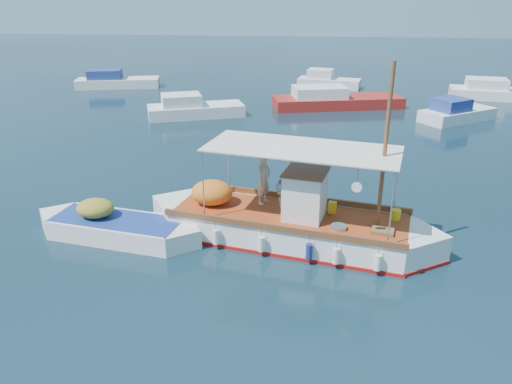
# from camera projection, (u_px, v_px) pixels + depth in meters

# --- Properties ---
(ground) EXTENTS (160.00, 160.00, 0.00)m
(ground) POSITION_uv_depth(u_px,v_px,m) (295.00, 233.00, 18.46)
(ground) COLOR black
(ground) RESTS_ON ground
(fishing_caique) EXTENTS (10.64, 4.63, 6.65)m
(fishing_caique) POSITION_uv_depth(u_px,v_px,m) (287.00, 224.00, 17.79)
(fishing_caique) COLOR white
(fishing_caique) RESTS_ON ground
(dinghy) EXTENTS (6.44, 2.67, 1.60)m
(dinghy) POSITION_uv_depth(u_px,v_px,m) (116.00, 229.00, 18.02)
(dinghy) COLOR white
(dinghy) RESTS_ON ground
(bg_boat_nw) EXTENTS (7.02, 4.50, 1.80)m
(bg_boat_nw) POSITION_uv_depth(u_px,v_px,m) (193.00, 110.00, 34.87)
(bg_boat_nw) COLOR silver
(bg_boat_nw) RESTS_ON ground
(bg_boat_n) EXTENTS (10.00, 4.94, 1.80)m
(bg_boat_n) POSITION_uv_depth(u_px,v_px,m) (334.00, 101.00, 37.53)
(bg_boat_n) COLOR maroon
(bg_boat_n) RESTS_ON ground
(bg_boat_ne) EXTENTS (5.60, 4.83, 1.80)m
(bg_boat_ne) POSITION_uv_depth(u_px,v_px,m) (456.00, 114.00, 33.68)
(bg_boat_ne) COLOR silver
(bg_boat_ne) RESTS_ON ground
(bg_boat_e) EXTENTS (8.02, 3.81, 1.80)m
(bg_boat_e) POSITION_uv_depth(u_px,v_px,m) (497.00, 93.00, 40.42)
(bg_boat_e) COLOR silver
(bg_boat_e) RESTS_ON ground
(bg_boat_far_w) EXTENTS (7.60, 3.88, 1.80)m
(bg_boat_far_w) POSITION_uv_depth(u_px,v_px,m) (115.00, 82.00, 45.06)
(bg_boat_far_w) COLOR silver
(bg_boat_far_w) RESTS_ON ground
(bg_boat_far_n) EXTENTS (5.81, 3.13, 1.80)m
(bg_boat_far_n) POSITION_uv_depth(u_px,v_px,m) (327.00, 82.00, 45.05)
(bg_boat_far_n) COLOR silver
(bg_boat_far_n) RESTS_ON ground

